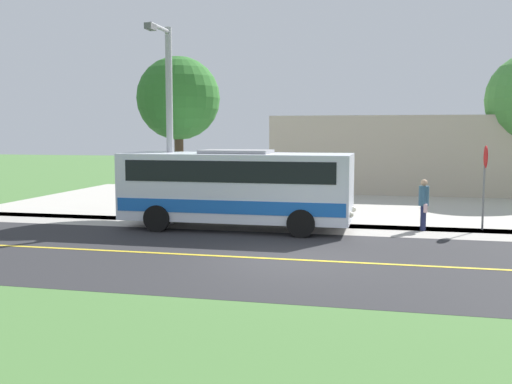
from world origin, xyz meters
TOP-DOWN VIEW (x-y plane):
  - ground_plane at (0.00, 0.00)m, footprint 120.00×120.00m
  - road_surface at (0.00, 0.00)m, footprint 8.00×100.00m
  - sidewalk at (-5.20, 0.00)m, footprint 2.40×100.00m
  - parking_lot_surface at (-12.40, 3.00)m, footprint 14.00×36.00m
  - road_centre_line at (0.00, 0.00)m, footprint 0.16×100.00m
  - shuttle_bus_front at (-4.56, -2.59)m, footprint 2.77×7.97m
  - pedestrian_with_bags at (-5.60, 3.70)m, footprint 0.72×0.34m
  - stop_sign at (-6.10, 5.69)m, footprint 0.76×0.07m
  - street_light_pole at (-4.86, -5.18)m, footprint 1.97×0.24m
  - tree_curbside at (-7.40, -5.72)m, footprint 3.31×3.31m
  - commercial_building at (-21.40, 4.72)m, footprint 10.00×17.18m

SIDE VIEW (x-z plane):
  - ground_plane at x=0.00m, z-range 0.00..0.00m
  - sidewalk at x=-5.20m, z-range 0.00..0.01m
  - parking_lot_surface at x=-12.40m, z-range 0.00..0.01m
  - road_surface at x=0.00m, z-range 0.00..0.01m
  - road_centre_line at x=0.00m, z-range 0.01..0.01m
  - pedestrian_with_bags at x=-5.60m, z-range 0.07..1.81m
  - shuttle_bus_front at x=-4.56m, z-range 0.14..2.87m
  - stop_sign at x=-6.10m, z-range 0.52..3.40m
  - commercial_building at x=-21.40m, z-range 0.00..4.18m
  - street_light_pole at x=-4.86m, z-range 0.40..7.41m
  - tree_curbside at x=-7.40m, z-range 1.47..7.79m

